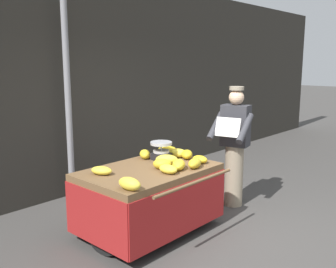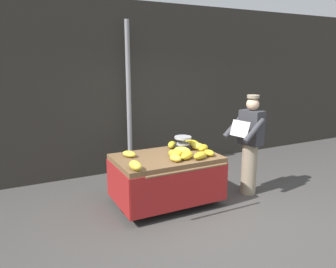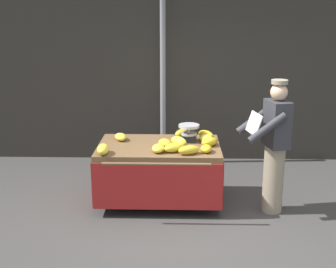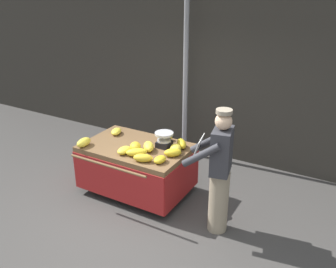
{
  "view_description": "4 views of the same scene",
  "coord_description": "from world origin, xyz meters",
  "px_view_note": "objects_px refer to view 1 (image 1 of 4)",
  "views": [
    {
      "loc": [
        -3.61,
        -2.31,
        2.05
      ],
      "look_at": [
        -0.08,
        0.89,
        1.15
      ],
      "focal_mm": 40.8,
      "sensor_mm": 36.0,
      "label": 1
    },
    {
      "loc": [
        -2.71,
        -3.59,
        2.27
      ],
      "look_at": [
        -0.46,
        0.87,
        1.14
      ],
      "focal_mm": 34.76,
      "sensor_mm": 36.0,
      "label": 2
    },
    {
      "loc": [
        -0.27,
        -4.87,
        2.54
      ],
      "look_at": [
        -0.42,
        0.74,
        0.97
      ],
      "focal_mm": 48.09,
      "sensor_mm": 36.0,
      "label": 3
    },
    {
      "loc": [
        2.36,
        -3.28,
        3.1
      ],
      "look_at": [
        -0.06,
        0.93,
        1.05
      ],
      "focal_mm": 38.52,
      "sensor_mm": 36.0,
      "label": 4
    }
  ],
  "objects_px": {
    "banana_bunch_6": "(102,171)",
    "banana_bunch_11": "(187,154)",
    "banana_cart": "(149,186)",
    "banana_bunch_0": "(195,163)",
    "vendor_person": "(234,146)",
    "street_pole": "(68,100)",
    "weighing_scale": "(161,151)",
    "banana_bunch_4": "(167,150)",
    "banana_bunch_1": "(167,160)",
    "banana_bunch_8": "(179,164)",
    "banana_bunch_9": "(130,184)",
    "banana_bunch_2": "(145,154)",
    "banana_bunch_7": "(178,153)",
    "banana_bunch_3": "(168,169)",
    "banana_bunch_10": "(162,164)",
    "banana_bunch_5": "(200,159)"
  },
  "relations": [
    {
      "from": "banana_bunch_6",
      "to": "vendor_person",
      "type": "relative_size",
      "value": 0.15
    },
    {
      "from": "banana_bunch_3",
      "to": "banana_bunch_11",
      "type": "relative_size",
      "value": 0.97
    },
    {
      "from": "banana_bunch_0",
      "to": "banana_bunch_4",
      "type": "height_order",
      "value": "banana_bunch_4"
    },
    {
      "from": "weighing_scale",
      "to": "banana_bunch_0",
      "type": "xyz_separation_m",
      "value": [
        -0.01,
        -0.56,
        -0.06
      ]
    },
    {
      "from": "banana_bunch_3",
      "to": "banana_bunch_9",
      "type": "height_order",
      "value": "banana_bunch_9"
    },
    {
      "from": "banana_bunch_6",
      "to": "banana_bunch_11",
      "type": "height_order",
      "value": "banana_bunch_11"
    },
    {
      "from": "banana_bunch_2",
      "to": "banana_bunch_5",
      "type": "height_order",
      "value": "banana_bunch_2"
    },
    {
      "from": "banana_bunch_0",
      "to": "banana_bunch_2",
      "type": "distance_m",
      "value": 0.76
    },
    {
      "from": "banana_bunch_4",
      "to": "banana_bunch_9",
      "type": "relative_size",
      "value": 0.98
    },
    {
      "from": "street_pole",
      "to": "banana_bunch_11",
      "type": "bearing_deg",
      "value": -68.13
    },
    {
      "from": "banana_cart",
      "to": "weighing_scale",
      "type": "relative_size",
      "value": 5.8
    },
    {
      "from": "weighing_scale",
      "to": "banana_bunch_4",
      "type": "distance_m",
      "value": 0.27
    },
    {
      "from": "weighing_scale",
      "to": "vendor_person",
      "type": "bearing_deg",
      "value": -21.84
    },
    {
      "from": "banana_bunch_7",
      "to": "banana_cart",
      "type": "bearing_deg",
      "value": -171.06
    },
    {
      "from": "banana_bunch_3",
      "to": "banana_bunch_11",
      "type": "bearing_deg",
      "value": 22.17
    },
    {
      "from": "banana_bunch_0",
      "to": "banana_bunch_3",
      "type": "height_order",
      "value": "banana_bunch_0"
    },
    {
      "from": "banana_bunch_6",
      "to": "vendor_person",
      "type": "distance_m",
      "value": 2.04
    },
    {
      "from": "banana_cart",
      "to": "banana_bunch_11",
      "type": "relative_size",
      "value": 6.49
    },
    {
      "from": "banana_bunch_4",
      "to": "banana_bunch_8",
      "type": "bearing_deg",
      "value": -126.65
    },
    {
      "from": "banana_bunch_1",
      "to": "banana_bunch_4",
      "type": "relative_size",
      "value": 1.03
    },
    {
      "from": "banana_bunch_6",
      "to": "banana_bunch_11",
      "type": "relative_size",
      "value": 1.01
    },
    {
      "from": "banana_bunch_11",
      "to": "banana_bunch_1",
      "type": "bearing_deg",
      "value": -178.49
    },
    {
      "from": "banana_bunch_0",
      "to": "banana_bunch_1",
      "type": "distance_m",
      "value": 0.36
    },
    {
      "from": "banana_bunch_1",
      "to": "banana_bunch_6",
      "type": "height_order",
      "value": "banana_bunch_1"
    },
    {
      "from": "banana_cart",
      "to": "banana_bunch_3",
      "type": "relative_size",
      "value": 6.66
    },
    {
      "from": "weighing_scale",
      "to": "vendor_person",
      "type": "xyz_separation_m",
      "value": [
        1.06,
        -0.42,
        -0.05
      ]
    },
    {
      "from": "banana_bunch_3",
      "to": "banana_bunch_6",
      "type": "bearing_deg",
      "value": 136.17
    },
    {
      "from": "street_pole",
      "to": "vendor_person",
      "type": "xyz_separation_m",
      "value": [
        1.46,
        -1.88,
        -0.63
      ]
    },
    {
      "from": "banana_bunch_7",
      "to": "banana_bunch_0",
      "type": "bearing_deg",
      "value": -117.08
    },
    {
      "from": "street_pole",
      "to": "banana_cart",
      "type": "bearing_deg",
      "value": -89.78
    },
    {
      "from": "banana_bunch_9",
      "to": "banana_bunch_2",
      "type": "bearing_deg",
      "value": 38.8
    },
    {
      "from": "banana_bunch_0",
      "to": "vendor_person",
      "type": "bearing_deg",
      "value": 7.03
    },
    {
      "from": "banana_bunch_4",
      "to": "banana_cart",
      "type": "bearing_deg",
      "value": -155.7
    },
    {
      "from": "banana_bunch_0",
      "to": "banana_bunch_10",
      "type": "height_order",
      "value": "banana_bunch_10"
    },
    {
      "from": "banana_bunch_1",
      "to": "banana_bunch_9",
      "type": "height_order",
      "value": "banana_bunch_1"
    },
    {
      "from": "banana_cart",
      "to": "banana_bunch_10",
      "type": "relative_size",
      "value": 7.47
    },
    {
      "from": "banana_bunch_8",
      "to": "vendor_person",
      "type": "relative_size",
      "value": 0.17
    },
    {
      "from": "banana_bunch_0",
      "to": "banana_bunch_11",
      "type": "xyz_separation_m",
      "value": [
        0.27,
        0.35,
        0.0
      ]
    },
    {
      "from": "street_pole",
      "to": "banana_bunch_1",
      "type": "xyz_separation_m",
      "value": [
        0.27,
        -1.67,
        -0.64
      ]
    },
    {
      "from": "banana_bunch_1",
      "to": "banana_bunch_3",
      "type": "distance_m",
      "value": 0.36
    },
    {
      "from": "street_pole",
      "to": "weighing_scale",
      "type": "distance_m",
      "value": 1.61
    },
    {
      "from": "banana_bunch_7",
      "to": "banana_bunch_1",
      "type": "bearing_deg",
      "value": -158.54
    },
    {
      "from": "banana_bunch_11",
      "to": "banana_bunch_5",
      "type": "bearing_deg",
      "value": -102.27
    },
    {
      "from": "banana_bunch_2",
      "to": "banana_bunch_9",
      "type": "bearing_deg",
      "value": -141.2
    },
    {
      "from": "banana_bunch_6",
      "to": "banana_bunch_7",
      "type": "bearing_deg",
      "value": -5.61
    },
    {
      "from": "banana_bunch_10",
      "to": "vendor_person",
      "type": "xyz_separation_m",
      "value": [
        1.37,
        -0.12,
        0.0
      ]
    },
    {
      "from": "banana_bunch_1",
      "to": "banana_bunch_5",
      "type": "xyz_separation_m",
      "value": [
        0.34,
        -0.25,
        -0.02
      ]
    },
    {
      "from": "banana_bunch_1",
      "to": "banana_bunch_5",
      "type": "height_order",
      "value": "banana_bunch_1"
    },
    {
      "from": "banana_bunch_4",
      "to": "banana_bunch_5",
      "type": "xyz_separation_m",
      "value": [
        -0.03,
        -0.58,
        -0.02
      ]
    },
    {
      "from": "banana_bunch_0",
      "to": "banana_bunch_6",
      "type": "xyz_separation_m",
      "value": [
        -0.92,
        0.6,
        -0.01
      ]
    }
  ]
}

